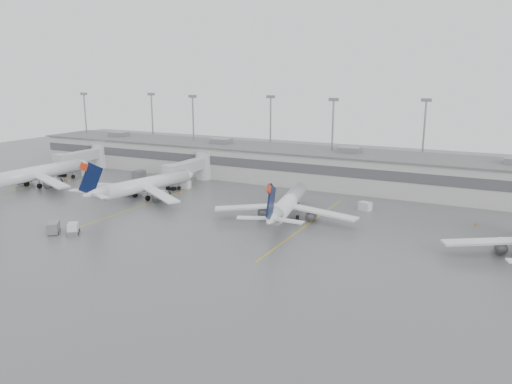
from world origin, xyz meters
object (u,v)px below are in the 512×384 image
at_px(jet_mid_left, 143,185).
at_px(jet_mid_right, 287,204).
at_px(jet_far_left, 34,173).
at_px(baggage_tug, 73,230).

xyz_separation_m(jet_mid_left, jet_mid_right, (33.77, -0.44, -0.10)).
bearing_deg(jet_far_left, jet_mid_right, 3.66).
relative_size(jet_mid_left, jet_mid_right, 1.03).
distance_m(jet_mid_left, baggage_tug, 25.27).
height_order(jet_mid_left, jet_mid_right, jet_mid_left).
xyz_separation_m(jet_mid_left, baggage_tug, (5.31, -24.59, -2.36)).
distance_m(jet_mid_right, baggage_tug, 37.39).
bearing_deg(baggage_tug, jet_mid_left, 62.76).
xyz_separation_m(jet_mid_right, baggage_tug, (-28.45, -24.15, -2.26)).
xyz_separation_m(jet_far_left, jet_mid_right, (64.03, 2.02, -0.34)).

